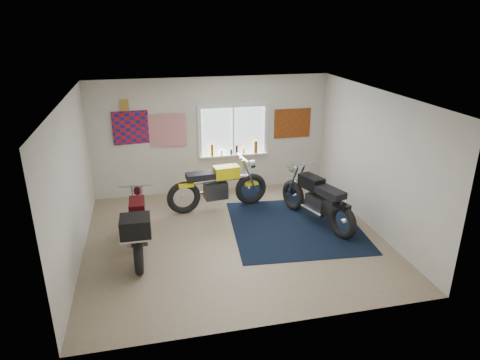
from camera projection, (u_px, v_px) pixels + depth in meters
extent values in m
plane|color=#9E896B|center=(235.00, 238.00, 8.12)|extent=(5.50, 5.50, 0.00)
plane|color=white|center=(234.00, 96.00, 7.15)|extent=(5.50, 5.50, 0.00)
plane|color=silver|center=(212.00, 136.00, 9.91)|extent=(5.50, 0.00, 5.50)
plane|color=silver|center=(276.00, 238.00, 5.36)|extent=(5.50, 0.00, 5.50)
plane|color=silver|center=(72.00, 184.00, 7.07)|extent=(0.00, 5.00, 5.00)
plane|color=silver|center=(374.00, 161.00, 8.20)|extent=(0.00, 5.00, 5.00)
cube|color=black|center=(295.00, 226.00, 8.58)|extent=(2.71, 2.80, 0.01)
cube|color=white|center=(233.00, 131.00, 9.97)|extent=(1.50, 0.02, 1.10)
cube|color=white|center=(233.00, 106.00, 9.74)|extent=(1.66, 0.06, 0.08)
cube|color=white|center=(233.00, 155.00, 10.16)|extent=(1.66, 0.06, 0.08)
cube|color=white|center=(200.00, 133.00, 9.79)|extent=(0.08, 0.06, 1.10)
cube|color=white|center=(266.00, 129.00, 10.12)|extent=(0.08, 0.06, 1.10)
cube|color=white|center=(233.00, 131.00, 9.95)|extent=(0.04, 0.06, 1.10)
cube|color=white|center=(234.00, 155.00, 10.10)|extent=(1.60, 0.16, 0.04)
cylinder|color=brown|center=(212.00, 150.00, 9.93)|extent=(0.07, 0.07, 0.28)
cylinder|color=white|center=(221.00, 153.00, 10.00)|extent=(0.06, 0.06, 0.12)
cylinder|color=black|center=(237.00, 150.00, 10.06)|extent=(0.06, 0.06, 0.22)
cylinder|color=orange|center=(244.00, 151.00, 10.11)|extent=(0.05, 0.05, 0.14)
cylinder|color=brown|center=(256.00, 147.00, 10.14)|extent=(0.09, 0.09, 0.30)
cylinder|color=#275024|center=(231.00, 152.00, 10.05)|extent=(0.06, 0.06, 0.13)
plane|color=red|center=(136.00, 127.00, 9.44)|extent=(1.00, 0.07, 1.00)
plane|color=red|center=(166.00, 130.00, 9.59)|extent=(0.90, 0.09, 0.90)
cube|color=#A97F30|center=(124.00, 105.00, 9.22)|extent=(0.18, 0.02, 0.24)
cube|color=#A54C14|center=(292.00, 123.00, 10.22)|extent=(0.90, 0.03, 0.70)
torus|color=black|center=(251.00, 189.00, 9.50)|extent=(0.74, 0.22, 0.72)
torus|color=black|center=(184.00, 198.00, 9.04)|extent=(0.74, 0.22, 0.72)
cylinder|color=silver|center=(251.00, 189.00, 9.50)|extent=(0.13, 0.12, 0.12)
cylinder|color=silver|center=(184.00, 198.00, 9.04)|extent=(0.13, 0.12, 0.12)
cylinder|color=silver|center=(218.00, 180.00, 9.16)|extent=(1.36, 0.25, 0.10)
cube|color=#2A2A2C|center=(216.00, 190.00, 9.23)|extent=(0.52, 0.35, 0.37)
cylinder|color=silver|center=(214.00, 192.00, 9.42)|extent=(0.60, 0.14, 0.08)
cube|color=yellow|center=(226.00, 172.00, 9.17)|extent=(0.57, 0.34, 0.26)
cube|color=black|center=(200.00, 176.00, 9.00)|extent=(0.62, 0.37, 0.13)
cube|color=yellow|center=(186.00, 184.00, 8.95)|extent=(0.34, 0.21, 0.09)
cube|color=yellow|center=(251.00, 183.00, 9.46)|extent=(0.32, 0.18, 0.05)
cylinder|color=silver|center=(243.00, 158.00, 9.18)|extent=(0.11, 0.67, 0.04)
cylinder|color=silver|center=(252.00, 164.00, 9.31)|extent=(0.13, 0.18, 0.17)
torus|color=black|center=(293.00, 195.00, 9.23)|extent=(0.35, 0.68, 0.68)
torus|color=black|center=(343.00, 222.00, 8.04)|extent=(0.35, 0.68, 0.68)
cylinder|color=silver|center=(293.00, 195.00, 9.23)|extent=(0.14, 0.15, 0.12)
cylinder|color=silver|center=(343.00, 222.00, 8.04)|extent=(0.14, 0.15, 0.12)
cylinder|color=silver|center=(317.00, 192.00, 8.52)|extent=(0.52, 1.31, 0.10)
cube|color=#2A2A2C|center=(318.00, 204.00, 8.56)|extent=(0.44, 0.55, 0.36)
cylinder|color=silver|center=(311.00, 211.00, 8.51)|extent=(0.26, 0.58, 0.08)
cube|color=black|center=(311.00, 182.00, 8.62)|extent=(0.44, 0.60, 0.26)
cube|color=black|center=(331.00, 193.00, 8.17)|extent=(0.47, 0.65, 0.13)
cube|color=black|center=(342.00, 206.00, 7.97)|extent=(0.27, 0.36, 0.09)
cube|color=black|center=(293.00, 190.00, 9.19)|extent=(0.24, 0.33, 0.05)
cylinder|color=silver|center=(301.00, 164.00, 8.81)|extent=(0.64, 0.25, 0.04)
cylinder|color=silver|center=(294.00, 169.00, 9.04)|extent=(0.20, 0.16, 0.17)
torus|color=black|center=(140.00, 217.00, 8.23)|extent=(0.14, 0.67, 0.67)
torus|color=black|center=(139.00, 255.00, 6.92)|extent=(0.14, 0.67, 0.67)
cylinder|color=silver|center=(140.00, 217.00, 8.23)|extent=(0.10, 0.11, 0.11)
cylinder|color=silver|center=(139.00, 255.00, 6.92)|extent=(0.10, 0.11, 0.11)
cylinder|color=silver|center=(138.00, 219.00, 7.46)|extent=(0.11, 1.29, 0.09)
cube|color=#2A2A2C|center=(139.00, 232.00, 7.50)|extent=(0.30, 0.47, 0.35)
cylinder|color=silver|center=(130.00, 238.00, 7.50)|extent=(0.08, 0.57, 0.07)
cube|color=#39090A|center=(137.00, 207.00, 7.58)|extent=(0.28, 0.52, 0.25)
cube|color=black|center=(137.00, 222.00, 7.09)|extent=(0.30, 0.57, 0.12)
cube|color=#39090A|center=(137.00, 238.00, 6.86)|extent=(0.17, 0.31, 0.08)
cube|color=#39090A|center=(139.00, 211.00, 8.19)|extent=(0.15, 0.29, 0.05)
cylinder|color=silver|center=(136.00, 186.00, 7.80)|extent=(0.64, 0.05, 0.04)
cylinder|color=silver|center=(137.00, 190.00, 8.05)|extent=(0.17, 0.11, 0.16)
cube|color=black|center=(135.00, 226.00, 6.62)|extent=(0.47, 0.44, 0.31)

